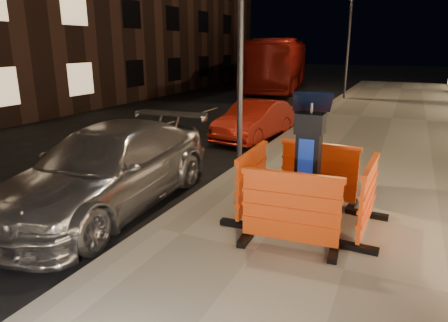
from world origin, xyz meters
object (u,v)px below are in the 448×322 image
at_px(car_silver, 112,206).
at_px(car_red, 255,139).
at_px(barrier_kerbside, 252,181).
at_px(barrier_front, 290,211).
at_px(barrier_back, 319,173).
at_px(bus_doubledecker, 277,90).
at_px(barrier_bldgside, 368,198).
at_px(parking_kiosk, 308,163).

bearing_deg(car_silver, car_red, 82.60).
bearing_deg(barrier_kerbside, car_silver, 99.70).
xyz_separation_m(barrier_front, car_silver, (-3.62, 0.41, -0.72)).
xyz_separation_m(barrier_back, barrier_kerbside, (-0.95, -0.95, 0.00)).
bearing_deg(barrier_kerbside, bus_doubledecker, 14.71).
height_order(barrier_front, car_silver, barrier_front).
relative_size(barrier_front, car_red, 0.39).
xyz_separation_m(barrier_front, car_red, (-3.12, 6.93, -0.72)).
bearing_deg(barrier_bldgside, bus_doubledecker, 23.50).
height_order(barrier_bldgside, car_silver, barrier_bldgside).
bearing_deg(bus_doubledecker, parking_kiosk, -81.06).
bearing_deg(barrier_kerbside, barrier_front, -136.64).
height_order(barrier_front, bus_doubledecker, bus_doubledecker).
distance_m(barrier_front, car_silver, 3.72).
relative_size(barrier_front, barrier_kerbside, 1.00).
height_order(barrier_kerbside, bus_doubledecker, bus_doubledecker).
height_order(barrier_back, barrier_bldgside, same).
xyz_separation_m(barrier_back, car_red, (-3.12, 5.03, -0.72)).
bearing_deg(barrier_front, parking_kiosk, 85.36).
bearing_deg(barrier_front, car_silver, 168.84).
relative_size(parking_kiosk, barrier_front, 1.40).
distance_m(barrier_back, car_red, 5.96).
relative_size(barrier_bldgside, bus_doubledecker, 0.12).
relative_size(barrier_back, barrier_bldgside, 1.00).
bearing_deg(car_silver, parking_kiosk, 5.41).
distance_m(barrier_kerbside, bus_doubledecker, 21.24).
height_order(car_red, bus_doubledecker, bus_doubledecker).
height_order(barrier_back, car_silver, barrier_back).
distance_m(parking_kiosk, barrier_back, 1.05).
distance_m(parking_kiosk, car_red, 6.85).
relative_size(barrier_kerbside, car_silver, 0.28).
relative_size(barrier_front, bus_doubledecker, 0.12).
height_order(parking_kiosk, barrier_back, parking_kiosk).
xyz_separation_m(car_silver, car_red, (0.50, 6.52, 0.00)).
height_order(barrier_front, car_red, barrier_front).
xyz_separation_m(parking_kiosk, barrier_kerbside, (-0.95, 0.00, -0.45)).
height_order(barrier_back, barrier_kerbside, same).
xyz_separation_m(car_silver, bus_doubledecker, (-3.30, 20.90, 0.00)).
distance_m(barrier_back, car_silver, 3.98).
xyz_separation_m(parking_kiosk, barrier_bldgside, (0.95, 0.00, -0.45)).
bearing_deg(barrier_front, car_red, 109.62).
bearing_deg(barrier_back, barrier_bldgside, -41.64).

